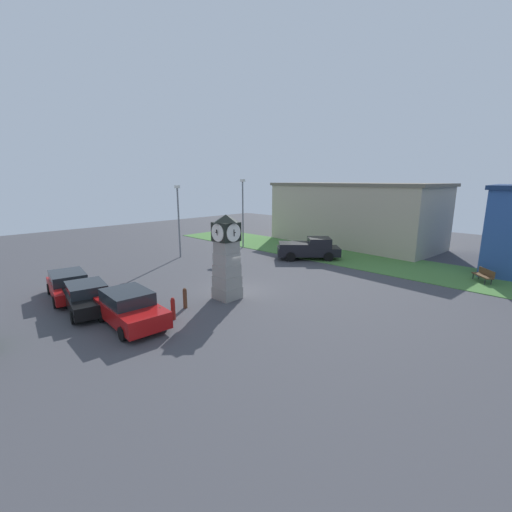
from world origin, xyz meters
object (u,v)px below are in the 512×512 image
object	(u,v)px
clock_tower	(227,258)
bollard_far_row	(185,298)
bench	(484,275)
pickup_truck	(309,248)
street_lamp_near_road	(179,216)
bollard_mid_row	(173,308)
street_lamp_far_side	(243,209)
car_by_building	(130,308)
car_near_tower	(88,297)
bollard_near_tower	(161,318)
car_navy_sedan	(69,285)

from	to	relation	value
clock_tower	bollard_far_row	distance (m)	3.19
clock_tower	bench	world-z (taller)	clock_tower
clock_tower	pickup_truck	bearing A→B (deg)	102.70
clock_tower	street_lamp_near_road	size ratio (longest dim) A/B	0.77
bollard_mid_row	street_lamp_far_side	xyz separation A→B (m)	(-10.87, 15.03, 3.30)
car_by_building	pickup_truck	world-z (taller)	pickup_truck
street_lamp_near_road	bench	bearing A→B (deg)	24.91
clock_tower	bench	xyz separation A→B (m)	(9.81, 13.93, -1.86)
car_near_tower	pickup_truck	world-z (taller)	pickup_truck
clock_tower	street_lamp_far_side	xyz separation A→B (m)	(-10.42, 11.16, 1.48)
bollard_near_tower	car_near_tower	distance (m)	4.87
bollard_near_tower	car_near_tower	world-z (taller)	car_near_tower
car_near_tower	car_by_building	xyz separation A→B (m)	(3.18, 0.74, 0.07)
bollard_near_tower	bollard_far_row	xyz separation A→B (m)	(-1.42, 2.28, 0.03)
car_navy_sedan	car_by_building	size ratio (longest dim) A/B	1.07
bollard_mid_row	car_by_building	xyz separation A→B (m)	(-0.91, -1.72, 0.25)
bollard_far_row	pickup_truck	distance (m)	14.21
bollard_near_tower	bench	bearing A→B (deg)	64.85
bollard_far_row	street_lamp_near_road	size ratio (longest dim) A/B	0.18
bollard_far_row	car_navy_sedan	distance (m)	7.24
car_near_tower	clock_tower	bearing A→B (deg)	60.08
bollard_far_row	bench	size ratio (longest dim) A/B	0.72
clock_tower	bollard_mid_row	size ratio (longest dim) A/B	4.30
car_navy_sedan	bollard_near_tower	bearing A→B (deg)	10.44
car_by_building	street_lamp_far_side	size ratio (longest dim) A/B	0.66
bollard_near_tower	pickup_truck	xyz separation A→B (m)	(-3.58, 16.32, 0.40)
bollard_mid_row	street_lamp_near_road	distance (m)	14.44
car_by_building	street_lamp_far_side	xyz separation A→B (m)	(-9.95, 16.75, 3.05)
clock_tower	street_lamp_far_side	world-z (taller)	street_lamp_far_side
street_lamp_near_road	bollard_mid_row	bearing A→B (deg)	-34.85
bollard_mid_row	bollard_far_row	bearing A→B (deg)	124.48
clock_tower	car_by_building	world-z (taller)	clock_tower
bollard_far_row	pickup_truck	world-z (taller)	pickup_truck
clock_tower	pickup_truck	size ratio (longest dim) A/B	0.93
bollard_near_tower	bollard_far_row	distance (m)	2.69
bollard_near_tower	bench	size ratio (longest dim) A/B	0.69
clock_tower	bollard_near_tower	distance (m)	5.29
bench	street_lamp_near_road	xyz separation A→B (m)	(-20.95, -9.73, 3.08)
bollard_mid_row	street_lamp_far_side	size ratio (longest dim) A/B	0.17
bollard_mid_row	bollard_far_row	xyz separation A→B (m)	(-0.88, 1.29, -0.01)
bollard_far_row	bollard_near_tower	bearing A→B (deg)	-57.96
car_by_building	pickup_truck	distance (m)	17.18
bollard_near_tower	car_navy_sedan	world-z (taller)	car_navy_sedan
bollard_far_row	car_by_building	bearing A→B (deg)	-90.56
pickup_truck	car_by_building	bearing A→B (deg)	-82.91
car_navy_sedan	street_lamp_far_side	distance (m)	18.10
car_near_tower	car_by_building	bearing A→B (deg)	13.14
bollard_near_tower	street_lamp_far_side	size ratio (longest dim) A/B	0.16
bollard_far_row	street_lamp_near_road	bearing A→B (deg)	147.65
bollard_near_tower	clock_tower	bearing A→B (deg)	101.55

